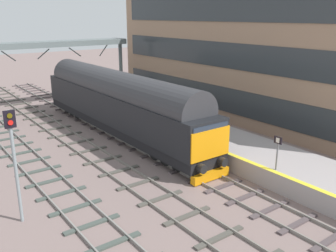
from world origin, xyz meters
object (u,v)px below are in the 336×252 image
(signal_post_mid, at_px, (14,155))
(diesel_locomotive, at_px, (117,101))
(platform_number_sign, at_px, (278,148))
(waiting_passenger, at_px, (137,95))

(signal_post_mid, bearing_deg, diesel_locomotive, 41.32)
(diesel_locomotive, xyz_separation_m, signal_post_mid, (-9.21, -8.10, 0.53))
(platform_number_sign, relative_size, waiting_passenger, 1.06)
(diesel_locomotive, height_order, platform_number_sign, diesel_locomotive)
(platform_number_sign, bearing_deg, diesel_locomotive, 99.11)
(signal_post_mid, height_order, platform_number_sign, signal_post_mid)
(signal_post_mid, relative_size, waiting_passenger, 2.98)
(diesel_locomotive, distance_m, waiting_passenger, 4.48)
(platform_number_sign, distance_m, waiting_passenger, 15.42)
(signal_post_mid, distance_m, waiting_passenger, 16.75)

